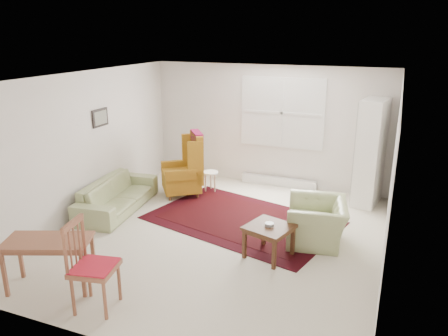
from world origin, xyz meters
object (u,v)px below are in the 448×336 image
at_px(armchair, 317,218).
at_px(desk, 50,263).
at_px(sofa, 117,189).
at_px(wingback_chair, 181,164).
at_px(coffee_table, 269,241).
at_px(cabinet, 371,153).
at_px(stool, 210,181).
at_px(desk_chair, 94,266).

xyz_separation_m(armchair, desk, (-2.89, -2.54, -0.06)).
relative_size(sofa, wingback_chair, 1.52).
relative_size(coffee_table, cabinet, 0.30).
xyz_separation_m(stool, cabinet, (3.01, 0.52, 0.78)).
distance_m(coffee_table, stool, 2.87).
xyz_separation_m(wingback_chair, cabinet, (3.47, 0.91, 0.35)).
bearing_deg(wingback_chair, desk, -36.81).
height_order(sofa, stool, sofa).
relative_size(armchair, coffee_table, 1.67).
distance_m(stool, cabinet, 3.16).
bearing_deg(desk_chair, stool, -6.42).
bearing_deg(wingback_chair, cabinet, 68.20).
xyz_separation_m(armchair, desk_chair, (-2.08, -2.69, 0.16)).
bearing_deg(desk, wingback_chair, 89.66).
relative_size(sofa, desk_chair, 1.76).
bearing_deg(stool, desk_chair, -85.37).
distance_m(sofa, coffee_table, 3.13).
bearing_deg(armchair, desk_chair, -48.62).
xyz_separation_m(coffee_table, desk, (-2.35, -1.78, 0.09)).
bearing_deg(coffee_table, armchair, 54.29).
bearing_deg(sofa, wingback_chair, -39.74).
xyz_separation_m(cabinet, desk, (-3.50, -4.48, -0.66)).
bearing_deg(desk, cabinet, 52.05).
relative_size(coffee_table, desk_chair, 0.54).
height_order(wingback_chair, cabinet, cabinet).
bearing_deg(cabinet, armchair, -97.75).
xyz_separation_m(sofa, wingback_chair, (0.73, 1.12, 0.25)).
bearing_deg(armchair, stool, -131.43).
height_order(sofa, cabinet, cabinet).
relative_size(sofa, desk, 1.85).
relative_size(wingback_chair, cabinet, 0.64).
relative_size(wingback_chair, coffee_table, 2.12).
xyz_separation_m(coffee_table, cabinet, (1.14, 2.70, 0.75)).
height_order(cabinet, desk_chair, cabinet).
bearing_deg(wingback_chair, sofa, -69.33).
distance_m(sofa, armchair, 3.60).
xyz_separation_m(coffee_table, stool, (-1.87, 2.18, -0.03)).
relative_size(sofa, armchair, 1.93).
height_order(sofa, desk_chair, desk_chair).
bearing_deg(stool, armchair, -30.53).
relative_size(stool, cabinet, 0.21).
distance_m(sofa, wingback_chair, 1.36).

